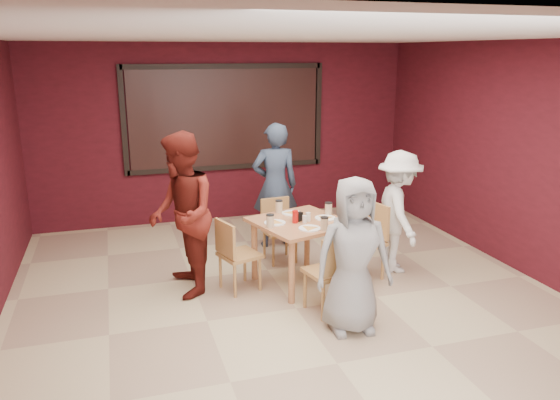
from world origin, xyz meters
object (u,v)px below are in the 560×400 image
object	(u,v)px
chair_front	(332,269)
diner_left	(182,215)
diner_front	(353,256)
dining_table	(300,229)
chair_left	(234,251)
diner_right	(399,212)
chair_right	(368,236)
diner_back	(275,186)
chair_back	(278,226)

from	to	relation	value
chair_front	diner_left	distance (m)	1.76
chair_front	diner_front	bearing A→B (deg)	-81.06
dining_table	chair_front	bearing A→B (deg)	-86.11
chair_left	diner_right	size ratio (longest dim) A/B	0.56
chair_right	diner_back	bearing A→B (deg)	117.87
diner_left	chair_front	bearing A→B (deg)	54.69
dining_table	chair_back	world-z (taller)	dining_table
dining_table	chair_front	xyz separation A→B (m)	(0.06, -0.84, -0.18)
chair_left	chair_front	bearing A→B (deg)	-45.49
dining_table	chair_left	xyz separation A→B (m)	(-0.78, 0.02, -0.20)
chair_front	dining_table	bearing A→B (deg)	93.89
chair_left	chair_right	distance (m)	1.62
chair_back	diner_left	bearing A→B (deg)	-152.97
chair_right	diner_front	bearing A→B (deg)	-122.26
chair_back	chair_left	bearing A→B (deg)	-133.69
chair_back	diner_left	distance (m)	1.55
diner_left	diner_right	world-z (taller)	diner_left
chair_right	diner_left	xyz separation A→B (m)	(-2.17, 0.21, 0.40)
chair_right	diner_right	size ratio (longest dim) A/B	0.60
chair_front	diner_left	xyz separation A→B (m)	(-1.39, 0.99, 0.42)
diner_left	diner_right	distance (m)	2.64
diner_right	chair_right	bearing A→B (deg)	113.15
chair_back	diner_right	size ratio (longest dim) A/B	0.54
chair_back	diner_back	distance (m)	0.67
dining_table	chair_right	bearing A→B (deg)	-4.05
diner_front	diner_right	bearing A→B (deg)	52.65
dining_table	chair_front	world-z (taller)	dining_table
chair_left	diner_front	world-z (taller)	diner_front
chair_right	diner_left	size ratio (longest dim) A/B	0.50
chair_front	diner_front	size ratio (longest dim) A/B	0.57
chair_back	diner_back	world-z (taller)	diner_back
chair_back	diner_front	distance (m)	2.05
diner_front	chair_back	bearing A→B (deg)	99.96
chair_front	chair_back	xyz separation A→B (m)	(-0.08, 1.66, -0.04)
chair_right	diner_right	distance (m)	0.52
diner_left	diner_back	bearing A→B (deg)	129.77
diner_front	diner_back	bearing A→B (deg)	96.57
chair_front	chair_back	distance (m)	1.66
diner_front	diner_right	xyz separation A→B (m)	(1.18, 1.24, -0.02)
chair_left	diner_right	world-z (taller)	diner_right
chair_front	chair_right	xyz separation A→B (m)	(0.78, 0.78, 0.02)
dining_table	diner_front	distance (m)	1.21
chair_left	chair_back	bearing A→B (deg)	46.31
diner_back	diner_left	xyz separation A→B (m)	(-1.43, -1.19, 0.05)
dining_table	chair_back	distance (m)	0.85
chair_back	diner_front	xyz separation A→B (m)	(0.13, -2.02, 0.31)
dining_table	diner_back	xyz separation A→B (m)	(0.10, 1.34, 0.19)
chair_right	chair_left	bearing A→B (deg)	177.29
dining_table	diner_back	bearing A→B (deg)	85.87
chair_back	diner_front	bearing A→B (deg)	-86.21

